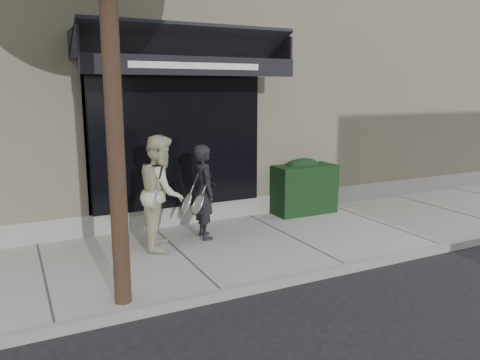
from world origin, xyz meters
TOP-DOWN VIEW (x-y plane):
  - ground at (0.00, 0.00)m, footprint 80.00×80.00m
  - sidewalk at (0.00, 0.00)m, footprint 20.00×3.00m
  - curb at (0.00, -1.55)m, footprint 20.00×0.10m
  - building_facade at (-0.01, 4.96)m, footprint 14.30×8.04m
  - hedge at (1.10, 1.25)m, footprint 1.30×0.70m
  - pedestrian_front at (-1.37, 0.59)m, footprint 0.80×0.88m
  - pedestrian_back at (-2.16, 0.43)m, footprint 0.97×1.08m

SIDE VIEW (x-z plane):
  - ground at x=0.00m, z-range 0.00..0.00m
  - sidewalk at x=0.00m, z-range 0.00..0.12m
  - curb at x=0.00m, z-range 0.00..0.14m
  - hedge at x=1.10m, z-range 0.09..1.23m
  - pedestrian_front at x=-1.37m, z-range 0.12..1.74m
  - pedestrian_back at x=-2.16m, z-range 0.12..1.95m
  - building_facade at x=-0.01m, z-range -0.08..5.56m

